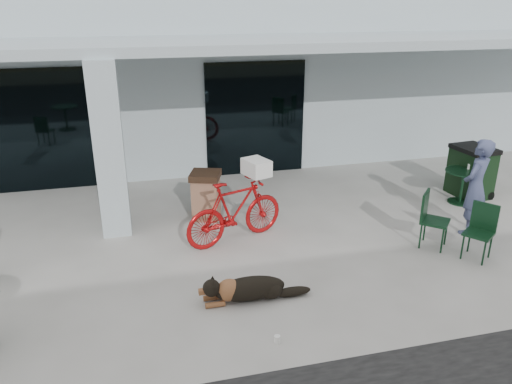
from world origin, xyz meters
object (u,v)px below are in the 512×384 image
object	(u,v)px
dog	(250,287)
cafe_chair_far_a	(435,221)
cafe_chair_far_b	(479,233)
person	(475,187)
bicycle	(235,211)
trash_receptacle	(206,195)
cafe_table_far	(462,187)
wheeled_bin	(471,171)

from	to	relation	value
dog	cafe_chair_far_a	distance (m)	3.58
cafe_chair_far_a	cafe_chair_far_b	xyz separation A→B (m)	(0.45, -0.55, -0.03)
person	bicycle	bearing A→B (deg)	-40.71
cafe_chair_far_a	person	distance (m)	1.11
dog	trash_receptacle	world-z (taller)	trash_receptacle
bicycle	cafe_chair_far_b	distance (m)	4.07
bicycle	person	distance (m)	4.32
cafe_chair_far_b	cafe_table_far	bearing A→B (deg)	114.26
bicycle	dog	xyz separation A→B (m)	(-0.19, -1.88, -0.38)
bicycle	cafe_table_far	bearing A→B (deg)	-103.21
cafe_chair_far_a	trash_receptacle	xyz separation A→B (m)	(-3.62, 2.17, -0.02)
dog	cafe_chair_far_a	bearing A→B (deg)	13.48
wheeled_bin	trash_receptacle	bearing A→B (deg)	172.36
dog	trash_receptacle	bearing A→B (deg)	93.03
cafe_chair_far_b	person	size ratio (longest dim) A/B	0.53
bicycle	person	xyz separation A→B (m)	(4.25, -0.70, 0.31)
dog	cafe_chair_far_b	size ratio (longest dim) A/B	1.28
cafe_table_far	cafe_chair_far_b	distance (m)	2.53
person	trash_receptacle	bearing A→B (deg)	-52.95
cafe_table_far	wheeled_bin	distance (m)	0.58
cafe_chair_far_a	dog	bearing A→B (deg)	146.44
wheeled_bin	cafe_chair_far_a	bearing A→B (deg)	-142.92
cafe_chair_far_b	person	distance (m)	1.12
bicycle	cafe_table_far	distance (m)	5.02
bicycle	wheeled_bin	bearing A→B (deg)	-100.22
cafe_table_far	person	bearing A→B (deg)	-119.32
trash_receptacle	wheeled_bin	world-z (taller)	wheeled_bin
bicycle	cafe_chair_far_a	distance (m)	3.45
cafe_chair_far_b	person	xyz separation A→B (m)	(0.52, 0.90, 0.42)
trash_receptacle	wheeled_bin	distance (m)	5.77
dog	trash_receptacle	size ratio (longest dim) A/B	1.26
bicycle	trash_receptacle	distance (m)	1.18
cafe_chair_far_a	wheeled_bin	world-z (taller)	wheeled_bin
cafe_table_far	cafe_chair_far_a	xyz separation A→B (m)	(-1.70, -1.64, 0.13)
dog	cafe_table_far	distance (m)	5.73
cafe_table_far	cafe_chair_far_b	size ratio (longest dim) A/B	0.82
cafe_chair_far_a	wheeled_bin	bearing A→B (deg)	-4.16
bicycle	trash_receptacle	xyz separation A→B (m)	(-0.34, 1.12, -0.10)
bicycle	cafe_chair_far_b	xyz separation A→B (m)	(3.73, -1.60, -0.11)
person	wheeled_bin	xyz separation A→B (m)	(1.16, 1.64, -0.34)
cafe_chair_far_a	trash_receptacle	size ratio (longest dim) A/B	1.04
person	trash_receptacle	xyz separation A→B (m)	(-4.60, 1.83, -0.42)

